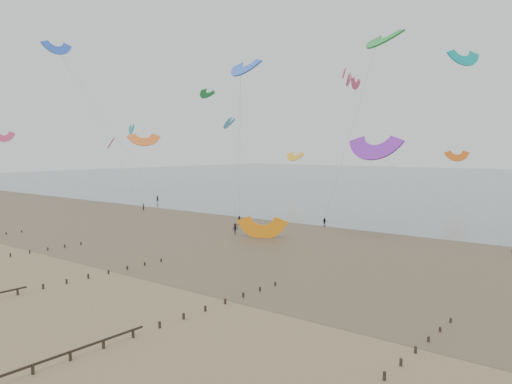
# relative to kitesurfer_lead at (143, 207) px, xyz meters

# --- Properties ---
(ground) EXTENTS (500.00, 500.00, 0.00)m
(ground) POSITION_rel_kitesurfer_lead_xyz_m (39.42, -44.41, -0.86)
(ground) COLOR brown
(ground) RESTS_ON ground
(sea_and_shore) EXTENTS (500.00, 665.00, 0.03)m
(sea_and_shore) POSITION_rel_kitesurfer_lead_xyz_m (35.34, -10.01, -0.85)
(sea_and_shore) COLOR #475654
(sea_and_shore) RESTS_ON ground
(kitesurfer_lead) EXTENTS (0.74, 0.72, 1.71)m
(kitesurfer_lead) POSITION_rel_kitesurfer_lead_xyz_m (0.00, 0.00, 0.00)
(kitesurfer_lead) COLOR black
(kitesurfer_lead) RESTS_ON ground
(kitesurfers) EXTENTS (112.35, 26.00, 1.88)m
(kitesurfers) POSITION_rel_kitesurfer_lead_xyz_m (57.37, 2.11, 0.02)
(kitesurfers) COLOR black
(kitesurfers) RESTS_ON ground
(grounded_kite) EXTENTS (8.51, 7.80, 3.78)m
(grounded_kite) POSITION_rel_kitesurfer_lead_xyz_m (43.08, -10.83, -0.86)
(grounded_kite) COLOR orange
(grounded_kite) RESTS_ON ground
(kites_airborne) EXTENTS (244.49, 125.82, 37.98)m
(kites_airborne) POSITION_rel_kitesurfer_lead_xyz_m (19.94, 48.10, 23.09)
(kites_airborne) COLOR orange
(kites_airborne) RESTS_ON ground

